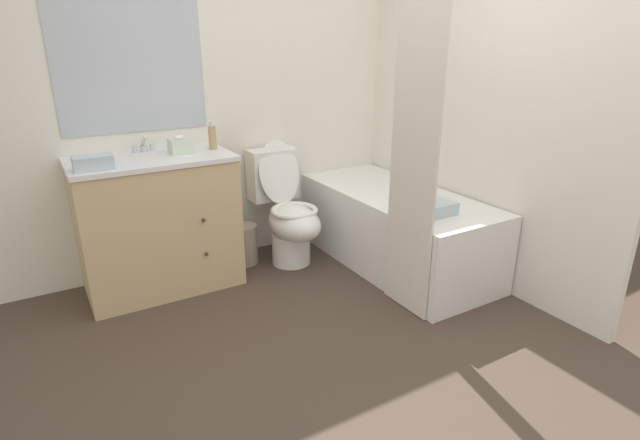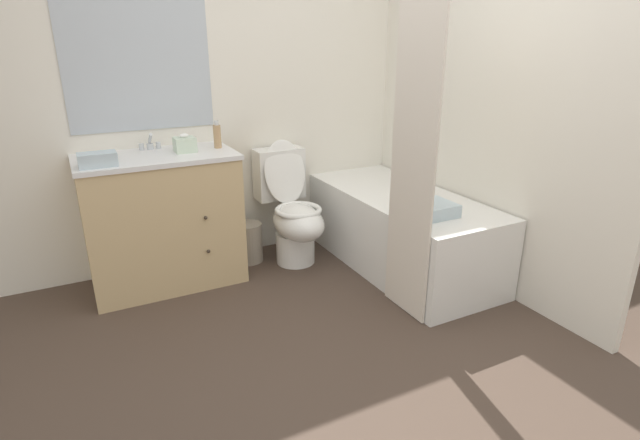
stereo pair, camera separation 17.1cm
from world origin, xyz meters
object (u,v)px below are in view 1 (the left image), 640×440
(sink_faucet, at_px, (144,147))
(wastebasket, at_px, (244,244))
(soap_dispenser, at_px, (212,137))
(tissue_box, at_px, (180,146))
(toilet, at_px, (287,212))
(bath_towel_folded, at_px, (426,208))
(hand_towel_folded, at_px, (93,163))
(bathtub, at_px, (396,228))
(vanity_cabinet, at_px, (158,223))

(sink_faucet, xyz_separation_m, wastebasket, (0.61, -0.11, -0.78))
(wastebasket, height_order, soap_dispenser, soap_dispenser)
(tissue_box, relative_size, soap_dispenser, 0.72)
(sink_faucet, distance_m, toilet, 1.10)
(toilet, bearing_deg, soap_dispenser, 169.38)
(tissue_box, relative_size, bath_towel_folded, 0.40)
(toilet, xyz_separation_m, wastebasket, (-0.31, 0.13, -0.24))
(wastebasket, distance_m, tissue_box, 0.90)
(wastebasket, bearing_deg, toilet, -23.32)
(hand_towel_folded, bearing_deg, bathtub, -10.59)
(sink_faucet, distance_m, tissue_box, 0.26)
(bathtub, xyz_separation_m, hand_towel_folded, (-1.93, 0.36, 0.66))
(vanity_cabinet, relative_size, wastebasket, 3.34)
(sink_faucet, bearing_deg, toilet, -14.98)
(vanity_cabinet, relative_size, tissue_box, 7.52)
(hand_towel_folded, bearing_deg, toilet, 4.25)
(sink_faucet, relative_size, wastebasket, 0.48)
(bathtub, distance_m, soap_dispenser, 1.46)
(bath_towel_folded, bearing_deg, tissue_box, 141.92)
(bathtub, distance_m, bath_towel_folded, 0.57)
(sink_faucet, distance_m, bath_towel_folded, 1.87)
(toilet, bearing_deg, vanity_cabinet, 175.52)
(tissue_box, distance_m, bath_towel_folded, 1.62)
(bathtub, bearing_deg, hand_towel_folded, 169.41)
(wastebasket, xyz_separation_m, soap_dispenser, (-0.19, -0.04, 0.83))
(wastebasket, xyz_separation_m, bath_towel_folded, (0.83, -1.04, 0.45))
(toilet, distance_m, soap_dispenser, 0.78)
(toilet, distance_m, hand_towel_folded, 1.39)
(soap_dispenser, bearing_deg, vanity_cabinet, -177.03)
(toilet, bearing_deg, bathtub, -34.48)
(sink_faucet, bearing_deg, vanity_cabinet, -90.00)
(toilet, relative_size, wastebasket, 3.02)
(vanity_cabinet, xyz_separation_m, tissue_box, (0.19, -0.00, 0.49))
(soap_dispenser, bearing_deg, sink_faucet, 160.03)
(soap_dispenser, bearing_deg, tissue_box, -174.33)
(bathtub, height_order, hand_towel_folded, hand_towel_folded)
(tissue_box, bearing_deg, bathtub, -20.76)
(vanity_cabinet, bearing_deg, hand_towel_folded, -154.72)
(sink_faucet, xyz_separation_m, tissue_box, (0.19, -0.17, 0.01))
(vanity_cabinet, height_order, tissue_box, tissue_box)
(toilet, height_order, soap_dispenser, soap_dispenser)
(vanity_cabinet, xyz_separation_m, hand_towel_folded, (-0.35, -0.17, 0.48))
(vanity_cabinet, height_order, soap_dispenser, soap_dispenser)
(bathtub, height_order, bath_towel_folded, bath_towel_folded)
(bathtub, xyz_separation_m, bath_towel_folded, (-0.14, -0.45, 0.31))
(hand_towel_folded, height_order, bath_towel_folded, hand_towel_folded)
(bath_towel_folded, bearing_deg, sink_faucet, 141.32)
(toilet, relative_size, tissue_box, 6.79)
(tissue_box, height_order, bath_towel_folded, tissue_box)
(vanity_cabinet, height_order, bath_towel_folded, vanity_cabinet)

